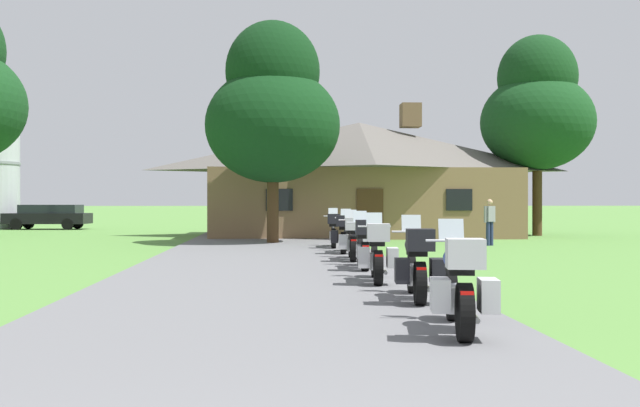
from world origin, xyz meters
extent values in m
plane|color=#56893D|center=(0.00, 20.00, 0.00)|extent=(500.00, 500.00, 0.00)
cube|color=slate|center=(0.00, 18.00, 0.03)|extent=(6.40, 80.00, 0.06)
cylinder|color=black|center=(2.38, 6.90, 0.38)|extent=(0.20, 0.65, 0.64)
cylinder|color=black|center=(2.17, 5.47, 0.38)|extent=(0.24, 0.66, 0.64)
cube|color=silver|center=(2.27, 6.16, 0.44)|extent=(0.34, 0.59, 0.30)
ellipsoid|color=#1E3899|center=(2.31, 6.42, 0.89)|extent=(0.37, 0.56, 0.26)
cube|color=black|center=(2.24, 5.97, 0.80)|extent=(0.35, 0.55, 0.10)
cylinder|color=silver|center=(2.37, 6.86, 1.08)|extent=(0.66, 0.13, 0.03)
cylinder|color=silver|center=(2.38, 6.90, 0.74)|extent=(0.09, 0.24, 0.73)
cube|color=#B2BCC6|center=(2.39, 6.96, 1.22)|extent=(0.33, 0.15, 0.27)
sphere|color=silver|center=(2.37, 6.86, 0.94)|extent=(0.11, 0.11, 0.11)
cube|color=#B7B7BC|center=(2.16, 5.42, 1.02)|extent=(0.45, 0.41, 0.32)
cube|color=red|center=(2.14, 5.25, 0.60)|extent=(0.14, 0.05, 0.06)
cylinder|color=silver|center=(2.36, 5.77, 0.28)|extent=(0.15, 0.55, 0.07)
cube|color=#B7B7BC|center=(1.92, 5.56, 0.56)|extent=(0.26, 0.42, 0.36)
cube|color=#B7B7BC|center=(2.44, 5.48, 0.56)|extent=(0.26, 0.42, 0.36)
cylinder|color=black|center=(2.40, 9.70, 0.38)|extent=(0.18, 0.65, 0.64)
cylinder|color=black|center=(2.25, 8.27, 0.38)|extent=(0.22, 0.65, 0.64)
cube|color=silver|center=(2.32, 8.97, 0.44)|extent=(0.32, 0.58, 0.30)
ellipsoid|color=black|center=(2.35, 9.23, 0.89)|extent=(0.35, 0.55, 0.26)
cube|color=black|center=(2.30, 8.77, 0.80)|extent=(0.33, 0.55, 0.10)
cylinder|color=silver|center=(2.39, 9.66, 1.08)|extent=(0.66, 0.10, 0.03)
cylinder|color=silver|center=(2.40, 9.70, 0.74)|extent=(0.08, 0.24, 0.73)
cube|color=#B2BCC6|center=(2.40, 9.76, 1.22)|extent=(0.33, 0.14, 0.27)
sphere|color=silver|center=(2.39, 9.66, 0.94)|extent=(0.11, 0.11, 0.11)
cube|color=black|center=(2.24, 8.22, 1.02)|extent=(0.43, 0.40, 0.32)
cube|color=red|center=(2.23, 8.05, 0.60)|extent=(0.14, 0.04, 0.06)
cylinder|color=silver|center=(2.42, 8.57, 0.28)|extent=(0.13, 0.55, 0.07)
cube|color=black|center=(2.00, 8.35, 0.56)|extent=(0.24, 0.42, 0.36)
cube|color=black|center=(2.51, 8.29, 0.56)|extent=(0.24, 0.42, 0.36)
cylinder|color=black|center=(2.13, 12.25, 0.38)|extent=(0.17, 0.65, 0.64)
cylinder|color=black|center=(2.00, 10.82, 0.38)|extent=(0.21, 0.65, 0.64)
cube|color=silver|center=(2.06, 11.51, 0.44)|extent=(0.31, 0.58, 0.30)
ellipsoid|color=#195B33|center=(2.08, 11.77, 0.89)|extent=(0.35, 0.54, 0.26)
cube|color=black|center=(2.04, 11.32, 0.80)|extent=(0.33, 0.54, 0.10)
cylinder|color=silver|center=(2.12, 12.21, 1.08)|extent=(0.66, 0.09, 0.03)
cylinder|color=silver|center=(2.13, 12.25, 0.74)|extent=(0.08, 0.24, 0.73)
cube|color=#B2BCC6|center=(2.13, 12.31, 1.22)|extent=(0.33, 0.14, 0.27)
sphere|color=silver|center=(2.12, 12.21, 0.94)|extent=(0.11, 0.11, 0.11)
cube|color=#B7B7BC|center=(2.00, 10.77, 1.02)|extent=(0.43, 0.39, 0.32)
cube|color=red|center=(1.98, 10.60, 0.60)|extent=(0.14, 0.04, 0.06)
cylinder|color=silver|center=(2.17, 11.12, 0.28)|extent=(0.12, 0.55, 0.07)
cube|color=#B7B7BC|center=(1.75, 10.89, 0.56)|extent=(0.23, 0.42, 0.36)
cube|color=#B7B7BC|center=(2.26, 10.84, 0.56)|extent=(0.23, 0.42, 0.36)
cylinder|color=black|center=(2.17, 15.00, 0.38)|extent=(0.14, 0.64, 0.64)
cylinder|color=black|center=(2.10, 13.56, 0.38)|extent=(0.18, 0.65, 0.64)
cube|color=silver|center=(2.13, 14.26, 0.44)|extent=(0.29, 0.57, 0.30)
ellipsoid|color=#1E3899|center=(2.15, 14.52, 0.89)|extent=(0.32, 0.53, 0.26)
cube|color=black|center=(2.13, 14.06, 0.80)|extent=(0.30, 0.53, 0.10)
cylinder|color=silver|center=(2.17, 14.96, 1.08)|extent=(0.66, 0.06, 0.03)
cylinder|color=silver|center=(2.17, 15.00, 0.74)|extent=(0.07, 0.24, 0.73)
cube|color=#B2BCC6|center=(2.17, 15.06, 1.22)|extent=(0.32, 0.12, 0.27)
sphere|color=silver|center=(2.17, 14.96, 0.94)|extent=(0.11, 0.11, 0.11)
cube|color=black|center=(2.10, 13.51, 1.02)|extent=(0.42, 0.38, 0.32)
cube|color=red|center=(2.09, 13.34, 0.60)|extent=(0.14, 0.04, 0.06)
cylinder|color=silver|center=(2.26, 13.87, 0.28)|extent=(0.09, 0.55, 0.07)
cylinder|color=black|center=(2.20, 17.43, 0.38)|extent=(0.15, 0.65, 0.64)
cylinder|color=black|center=(2.11, 15.99, 0.38)|extent=(0.19, 0.65, 0.64)
cube|color=silver|center=(2.15, 16.69, 0.44)|extent=(0.29, 0.57, 0.30)
ellipsoid|color=maroon|center=(2.17, 16.95, 0.89)|extent=(0.33, 0.54, 0.26)
cube|color=black|center=(2.14, 16.49, 0.80)|extent=(0.31, 0.54, 0.10)
cylinder|color=silver|center=(2.20, 17.39, 1.08)|extent=(0.66, 0.07, 0.03)
cylinder|color=silver|center=(2.20, 17.43, 0.74)|extent=(0.07, 0.24, 0.73)
cube|color=#B2BCC6|center=(2.20, 17.49, 1.22)|extent=(0.33, 0.13, 0.27)
sphere|color=silver|center=(2.20, 17.39, 0.94)|extent=(0.11, 0.11, 0.11)
cube|color=#B7B7BC|center=(2.11, 15.94, 1.02)|extent=(0.42, 0.38, 0.32)
cube|color=red|center=(2.10, 15.77, 0.60)|extent=(0.14, 0.04, 0.06)
cylinder|color=silver|center=(2.27, 16.30, 0.28)|extent=(0.10, 0.55, 0.07)
cube|color=#B7B7BC|center=(1.86, 16.06, 0.56)|extent=(0.22, 0.41, 0.36)
cube|color=#B7B7BC|center=(2.37, 16.02, 0.56)|extent=(0.22, 0.41, 0.36)
cylinder|color=black|center=(2.33, 20.13, 0.38)|extent=(0.20, 0.65, 0.64)
cylinder|color=black|center=(2.13, 18.70, 0.38)|extent=(0.24, 0.66, 0.64)
cube|color=silver|center=(2.23, 19.40, 0.44)|extent=(0.34, 0.59, 0.30)
ellipsoid|color=silver|center=(2.27, 19.65, 0.89)|extent=(0.37, 0.56, 0.26)
cube|color=black|center=(2.20, 19.20, 0.80)|extent=(0.35, 0.56, 0.10)
cylinder|color=silver|center=(2.33, 20.09, 1.08)|extent=(0.66, 0.13, 0.03)
cylinder|color=silver|center=(2.33, 20.13, 0.74)|extent=(0.09, 0.24, 0.73)
cube|color=#B2BCC6|center=(2.34, 20.19, 1.22)|extent=(0.33, 0.15, 0.27)
sphere|color=silver|center=(2.33, 20.09, 0.94)|extent=(0.11, 0.11, 0.11)
cube|color=black|center=(2.12, 18.65, 1.02)|extent=(0.45, 0.41, 0.32)
cube|color=red|center=(2.09, 18.49, 0.60)|extent=(0.14, 0.05, 0.06)
cylinder|color=silver|center=(2.31, 19.00, 0.28)|extent=(0.15, 0.55, 0.07)
cube|color=black|center=(1.88, 18.79, 0.56)|extent=(0.26, 0.42, 0.36)
cube|color=black|center=(2.39, 18.72, 0.56)|extent=(0.26, 0.42, 0.36)
cylinder|color=black|center=(2.16, 22.76, 0.38)|extent=(0.15, 0.65, 0.64)
cylinder|color=black|center=(2.06, 21.32, 0.38)|extent=(0.20, 0.65, 0.64)
cube|color=silver|center=(2.11, 22.02, 0.44)|extent=(0.30, 0.58, 0.30)
ellipsoid|color=#B2B5BC|center=(2.12, 22.28, 0.89)|extent=(0.33, 0.54, 0.26)
cube|color=black|center=(2.09, 21.82, 0.80)|extent=(0.31, 0.54, 0.10)
cylinder|color=silver|center=(2.15, 22.72, 1.08)|extent=(0.66, 0.08, 0.03)
cylinder|color=silver|center=(2.16, 22.76, 0.74)|extent=(0.08, 0.24, 0.73)
cube|color=#B2BCC6|center=(2.16, 22.82, 1.22)|extent=(0.33, 0.13, 0.27)
sphere|color=silver|center=(2.15, 22.72, 0.94)|extent=(0.11, 0.11, 0.11)
cube|color=black|center=(2.06, 21.27, 1.02)|extent=(0.42, 0.39, 0.32)
cube|color=red|center=(2.04, 21.10, 0.60)|extent=(0.14, 0.04, 0.06)
cylinder|color=silver|center=(2.22, 21.63, 0.28)|extent=(0.11, 0.55, 0.07)
cube|color=brown|center=(4.08, 31.31, 1.50)|extent=(13.32, 7.45, 3.01)
pyramid|color=#5B5651|center=(4.08, 31.31, 4.12)|extent=(14.12, 7.90, 2.23)
cube|color=brown|center=(6.47, 31.31, 5.59)|extent=(0.90, 0.90, 1.10)
cube|color=#472D19|center=(4.08, 27.56, 1.05)|extent=(1.10, 0.08, 2.10)
cube|color=black|center=(0.35, 27.56, 1.65)|extent=(1.10, 0.06, 0.90)
cube|color=black|center=(7.80, 27.56, 1.65)|extent=(1.10, 0.06, 0.90)
cylinder|color=navy|center=(7.77, 23.36, 0.43)|extent=(0.14, 0.14, 0.86)
cylinder|color=navy|center=(7.92, 23.45, 0.43)|extent=(0.14, 0.14, 0.86)
cube|color=gray|center=(7.84, 23.41, 1.14)|extent=(0.42, 0.38, 0.56)
cylinder|color=gray|center=(7.65, 23.28, 1.12)|extent=(0.09, 0.09, 0.58)
cylinder|color=gray|center=(8.04, 23.53, 1.12)|extent=(0.09, 0.09, 0.58)
sphere|color=tan|center=(7.84, 23.41, 1.56)|extent=(0.21, 0.21, 0.21)
cylinder|color=#422D19|center=(0.08, 24.80, 1.51)|extent=(0.44, 0.44, 3.03)
ellipsoid|color=#0F3314|center=(0.08, 24.80, 4.40)|extent=(5.00, 5.00, 4.25)
ellipsoid|color=black|center=(0.08, 24.80, 6.40)|extent=(3.50, 3.50, 3.75)
cylinder|color=#422D19|center=(12.28, 30.72, 1.91)|extent=(0.44, 0.44, 3.82)
ellipsoid|color=#143D19|center=(12.28, 30.72, 5.25)|extent=(5.19, 5.19, 4.41)
ellipsoid|color=#123716|center=(12.28, 30.72, 7.33)|extent=(3.63, 3.63, 3.89)
cube|color=black|center=(-12.73, 40.12, 0.62)|extent=(4.70, 2.10, 0.60)
cube|color=black|center=(-12.53, 40.11, 1.16)|extent=(3.31, 1.80, 0.48)
cylinder|color=black|center=(-14.20, 39.36, 0.32)|extent=(0.65, 0.26, 0.64)
cylinder|color=black|center=(-14.10, 41.05, 0.32)|extent=(0.65, 0.26, 0.64)
cylinder|color=black|center=(-11.35, 39.20, 0.32)|extent=(0.65, 0.26, 0.64)
cylinder|color=black|center=(-11.26, 40.89, 0.32)|extent=(0.65, 0.26, 0.64)
camera|label=1|loc=(0.10, -2.30, 1.58)|focal=41.02mm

